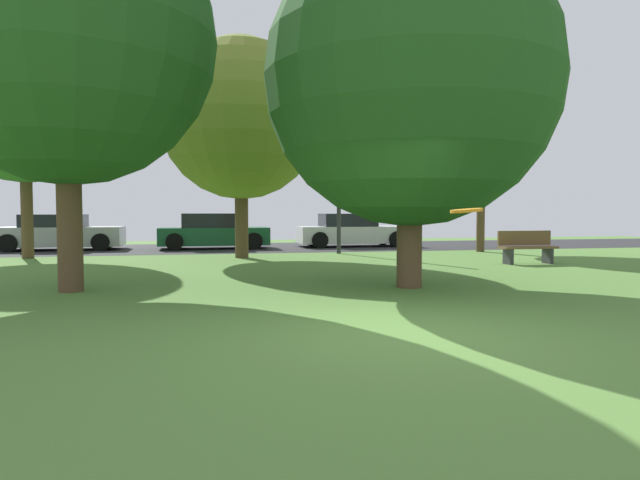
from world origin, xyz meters
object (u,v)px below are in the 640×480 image
Objects in this scene: maple_tree_far at (482,117)px; parked_car_silver at (60,233)px; frisbee_disc at (466,211)px; oak_tree_center at (241,119)px; park_bench at (527,247)px; maple_tree_near at (65,36)px; parked_car_white at (352,231)px; street_lamp_post at (339,187)px; oak_tree_right at (24,102)px; parked_car_green at (213,233)px; oak_tree_left at (411,80)px.

parked_car_silver is (-14.90, 4.09, -4.14)m from maple_tree_far.
frisbee_disc is 19.49m from parked_car_silver.
oak_tree_center is 4.21× the size of park_bench.
maple_tree_far is 14.28m from maple_tree_near.
parked_car_white is 4.29m from street_lamp_post.
frisbee_disc is at bearing -102.30° from parked_car_white.
oak_tree_center is 1.50× the size of street_lamp_post.
oak_tree_center reaches higher than parked_car_white.
parked_car_silver is at bearing 89.29° from oak_tree_right.
oak_tree_right is 1.73× the size of parked_car_green.
maple_tree_near is 4.45× the size of park_bench.
oak_tree_right is at bearing 169.85° from oak_tree_center.
frisbee_disc is 0.06× the size of street_lamp_post.
frisbee_disc is 18.23m from parked_car_white.
maple_tree_near is 1.58× the size of parked_car_white.
oak_tree_left is 0.98× the size of oak_tree_center.
park_bench is (11.03, 3.12, -4.03)m from maple_tree_near.
frisbee_disc reaches higher than park_bench.
oak_tree_center is at bearing -80.25° from parked_car_green.
maple_tree_near is (-12.06, -7.65, -0.26)m from maple_tree_far.
maple_tree_far reaches higher than street_lamp_post.
parked_car_silver is 11.20m from parked_car_white.
parked_car_silver is at bearing -31.85° from park_bench.
street_lamp_post is (-5.17, 0.16, -2.51)m from maple_tree_far.
oak_tree_center is 9.17m from park_bench.
parked_car_green is (-9.30, 3.65, -4.14)m from maple_tree_far.
maple_tree_far reaches higher than oak_tree_center.
oak_tree_center is at bearing -162.90° from street_lamp_post.
oak_tree_center is at bearing 62.47° from maple_tree_near.
park_bench is (13.88, -8.62, -0.16)m from parked_car_silver.
oak_tree_left reaches higher than street_lamp_post.
maple_tree_far is at bearing 32.38° from maple_tree_near.
parked_car_silver is (0.05, 3.82, -4.11)m from oak_tree_right.
maple_tree_near is at bearing -117.53° from oak_tree_center.
street_lamp_post is (0.77, 8.56, -1.61)m from oak_tree_left.
maple_tree_near is 12.15m from park_bench.
maple_tree_far is 14.95m from oak_tree_right.
park_bench is at bearing 55.15° from frisbee_disc.
maple_tree_near is 8.31m from frisbee_disc.
oak_tree_left is at bearing -125.27° from maple_tree_far.
frisbee_disc is at bearing -62.64° from oak_tree_right.
maple_tree_far is 8.58m from oak_tree_center.
street_lamp_post is at bearing -48.52° from park_bench.
oak_tree_center is at bearing 108.95° from oak_tree_left.
maple_tree_far is 4.40× the size of park_bench.
frisbee_disc is (-1.64, -5.55, -2.42)m from oak_tree_left.
oak_tree_right is at bearing -149.14° from parked_car_green.
oak_tree_center is 1.62× the size of parked_car_green.
oak_tree_left is at bearing -54.36° from parked_car_silver.
street_lamp_post is at bearing 84.85° from oak_tree_left.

